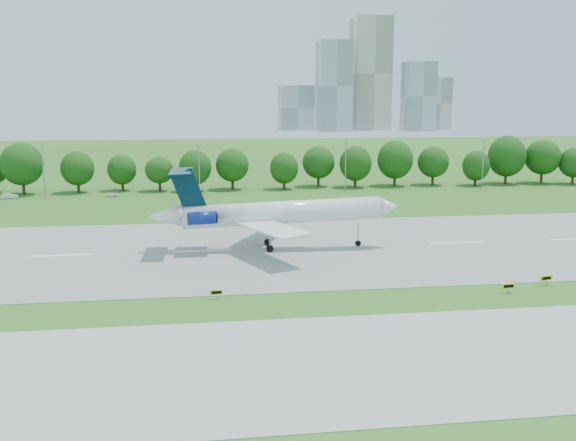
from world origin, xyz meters
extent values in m
plane|color=#275717|center=(0.00, 0.00, 0.00)|extent=(600.00, 600.00, 0.00)
cube|color=gray|center=(0.00, 25.00, 0.04)|extent=(400.00, 45.00, 0.08)
cube|color=#ADADA8|center=(0.00, -18.00, 0.04)|extent=(400.00, 23.00, 0.08)
cylinder|color=#382314|center=(-60.00, 92.00, 1.80)|extent=(0.70, 0.70, 3.60)
sphere|color=#13370D|center=(-60.00, 92.00, 6.20)|extent=(8.40, 8.40, 8.40)
cylinder|color=#382314|center=(-20.00, 92.00, 1.80)|extent=(0.70, 0.70, 3.60)
sphere|color=#13370D|center=(-20.00, 92.00, 6.20)|extent=(8.40, 8.40, 8.40)
cylinder|color=#382314|center=(20.00, 92.00, 1.80)|extent=(0.70, 0.70, 3.60)
sphere|color=#13370D|center=(20.00, 92.00, 6.20)|extent=(8.40, 8.40, 8.40)
cylinder|color=#382314|center=(60.00, 92.00, 1.80)|extent=(0.70, 0.70, 3.60)
sphere|color=#13370D|center=(60.00, 92.00, 6.20)|extent=(8.40, 8.40, 8.40)
cylinder|color=gray|center=(-55.00, 82.00, 6.00)|extent=(0.24, 0.24, 12.00)
cube|color=gray|center=(-55.00, 82.00, 12.10)|extent=(0.90, 0.25, 0.18)
cylinder|color=gray|center=(-20.00, 82.00, 6.00)|extent=(0.24, 0.24, 12.00)
cube|color=gray|center=(-20.00, 82.00, 12.10)|extent=(0.90, 0.25, 0.18)
cylinder|color=gray|center=(15.00, 82.00, 6.00)|extent=(0.24, 0.24, 12.00)
cube|color=gray|center=(15.00, 82.00, 12.10)|extent=(0.90, 0.25, 0.18)
cylinder|color=gray|center=(50.00, 82.00, 6.00)|extent=(0.24, 0.24, 12.00)
cube|color=gray|center=(50.00, 82.00, 12.10)|extent=(0.90, 0.25, 0.18)
cube|color=#B2B2B7|center=(75.00, 380.00, 31.00)|extent=(22.00, 22.00, 62.00)
cube|color=beige|center=(105.00, 395.00, 40.00)|extent=(26.00, 26.00, 80.00)
cube|color=#B2B2B7|center=(135.00, 375.00, 24.00)|extent=(20.00, 20.00, 48.00)
cube|color=beige|center=(158.00, 400.00, 19.00)|extent=(18.00, 18.00, 38.00)
cube|color=#B2B2B7|center=(52.00, 405.00, 16.00)|extent=(24.00, 24.00, 32.00)
cylinder|color=white|center=(-7.95, 25.00, 5.61)|extent=(29.67, 4.41, 4.52)
cone|color=white|center=(8.34, 24.46, 6.20)|extent=(3.38, 3.54, 3.55)
cone|color=white|center=(-25.04, 25.57, 5.37)|extent=(4.95, 3.60, 3.61)
cube|color=white|center=(-9.95, 18.19, 4.56)|extent=(9.53, 13.68, 0.43)
cube|color=white|center=(-9.49, 31.93, 4.56)|extent=(10.16, 13.61, 0.43)
cube|color=#042134|center=(-21.70, 25.45, 9.18)|extent=(5.18, 0.66, 6.68)
cube|color=#042134|center=(-22.68, 25.49, 11.99)|extent=(3.46, 9.43, 0.33)
cylinder|color=navy|center=(-19.82, 22.84, 5.47)|extent=(4.25, 2.00, 2.02)
cylinder|color=navy|center=(-19.65, 27.94, 5.47)|extent=(4.25, 2.00, 2.02)
cylinder|color=gray|center=(3.83, 24.61, 2.24)|extent=(0.20, 0.20, 3.29)
cylinder|color=black|center=(3.83, 24.61, 0.60)|extent=(0.89, 0.32, 0.88)
cylinder|color=gray|center=(-9.99, 22.90, 2.24)|extent=(0.24, 0.24, 3.29)
cylinder|color=black|center=(-9.99, 22.90, 0.60)|extent=(1.09, 0.48, 1.08)
cylinder|color=gray|center=(-9.85, 27.22, 2.24)|extent=(0.24, 0.24, 3.29)
cylinder|color=black|center=(-9.85, 27.22, 0.60)|extent=(1.09, 0.48, 1.08)
cube|color=gray|center=(-18.47, 1.47, 0.33)|extent=(0.10, 0.10, 0.66)
cube|color=yellow|center=(-18.47, 1.47, 0.80)|extent=(1.51, 0.26, 0.52)
cube|color=black|center=(-18.46, 1.37, 0.80)|extent=(1.13, 0.09, 0.33)
cube|color=gray|center=(15.43, -1.00, 0.36)|extent=(0.11, 0.11, 0.72)
cube|color=yellow|center=(15.43, -1.00, 0.87)|extent=(1.65, 0.28, 0.56)
cube|color=black|center=(15.44, -1.11, 0.87)|extent=(1.23, 0.09, 0.36)
cube|color=gray|center=(21.52, 1.40, 0.38)|extent=(0.13, 0.13, 0.76)
cube|color=yellow|center=(21.52, 1.40, 0.92)|extent=(1.73, 0.53, 0.59)
cube|color=black|center=(21.55, 1.28, 0.92)|extent=(1.28, 0.27, 0.38)
imported|color=silver|center=(-63.07, 83.02, 0.61)|extent=(3.95, 2.40, 1.23)
imported|color=white|center=(-40.23, 82.61, 0.53)|extent=(3.29, 1.74, 1.07)
camera|label=1|loc=(-20.10, -68.89, 22.36)|focal=40.00mm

